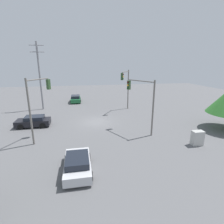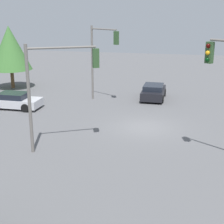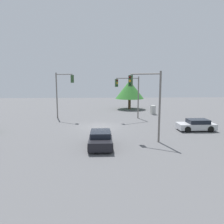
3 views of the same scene
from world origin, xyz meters
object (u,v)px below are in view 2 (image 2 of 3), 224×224
(sedan_silver, at_px, (15,101))
(traffic_signal_cross, at_px, (57,78))
(traffic_signal_main, at_px, (101,51))
(sedan_dark, at_px, (153,92))

(sedan_silver, relative_size, traffic_signal_cross, 0.67)
(sedan_silver, xyz_separation_m, traffic_signal_main, (3.65, -6.30, 3.70))
(sedan_silver, relative_size, traffic_signal_main, 0.63)
(traffic_signal_cross, bearing_deg, traffic_signal_main, 63.29)
(sedan_dark, xyz_separation_m, traffic_signal_cross, (-12.59, 4.00, 3.48))
(sedan_dark, bearing_deg, traffic_signal_cross, -107.60)
(sedan_dark, relative_size, traffic_signal_cross, 0.67)
(traffic_signal_main, bearing_deg, traffic_signal_cross, -57.12)
(sedan_dark, distance_m, traffic_signal_main, 5.91)
(sedan_silver, xyz_separation_m, traffic_signal_cross, (-7.18, -6.60, 3.52))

